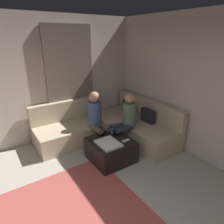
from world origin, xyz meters
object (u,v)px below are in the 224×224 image
coffee_mug (112,131)px  game_remote (126,140)px  sectional_couch (110,127)px  person_on_couch_back (126,119)px  ottoman (111,150)px  person_on_couch_side (97,118)px

coffee_mug → game_remote: size_ratio=0.63×
sectional_couch → game_remote: bearing=-15.3°
game_remote → person_on_couch_back: 0.56m
sectional_couch → person_on_couch_back: person_on_couch_back is taller
sectional_couch → coffee_mug: sectional_couch is taller
ottoman → person_on_couch_side: (-0.59, 0.05, 0.45)m
sectional_couch → person_on_couch_back: 0.63m
ottoman → game_remote: game_remote is taller
ottoman → game_remote: 0.36m
ottoman → person_on_couch_back: (-0.23, 0.53, 0.45)m
game_remote → person_on_couch_back: (-0.41, 0.31, 0.23)m
person_on_couch_back → coffee_mug: bearing=92.5°
ottoman → person_on_couch_side: bearing=174.8°
coffee_mug → person_on_couch_side: size_ratio=0.08×
game_remote → person_on_couch_side: person_on_couch_side is taller
ottoman → game_remote: (0.18, 0.22, 0.22)m
sectional_couch → person_on_couch_side: bearing=-70.6°
sectional_couch → game_remote: sectional_couch is taller
ottoman → person_on_couch_side: size_ratio=0.63×
person_on_couch_back → sectional_couch: bearing=6.2°
sectional_couch → coffee_mug: size_ratio=26.84×
ottoman → coffee_mug: bearing=140.7°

